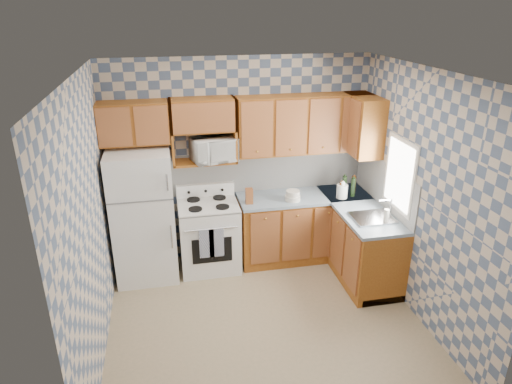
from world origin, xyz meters
The scene contains 30 objects.
floor centered at (0.00, 0.00, 0.00)m, with size 3.40×3.40×0.00m, color #8E7D5C.
back_wall centered at (0.00, 1.60, 1.35)m, with size 3.40×0.02×2.70m, color #4C5D7B.
right_wall centered at (1.70, 0.00, 1.35)m, with size 0.02×3.20×2.70m, color #4C5D7B.
backsplash_back centered at (0.40, 1.59, 1.20)m, with size 2.60×0.01×0.56m, color white.
backsplash_right centered at (1.69, 0.80, 1.20)m, with size 0.01×1.60×0.56m, color white.
refrigerator centered at (-1.27, 1.25, 0.84)m, with size 0.75×0.70×1.68m, color white.
stove_body centered at (-0.47, 1.28, 0.45)m, with size 0.76×0.65×0.90m, color white.
cooktop centered at (-0.47, 1.28, 0.91)m, with size 0.76×0.65×0.03m, color silver.
backguard centered at (-0.47, 1.55, 1.00)m, with size 0.76×0.08×0.17m, color white.
dish_towel_left centered at (-0.54, 0.93, 0.54)m, with size 0.18×0.03×0.39m, color navy.
dish_towel_right centered at (-0.41, 0.93, 0.54)m, with size 0.18×0.03×0.39m, color navy.
base_cabinets_back centered at (0.82, 1.30, 0.44)m, with size 1.75×0.60×0.88m, color brown.
base_cabinets_right centered at (1.40, 0.80, 0.44)m, with size 0.60×1.60×0.88m, color brown.
countertop_back centered at (0.82, 1.30, 0.90)m, with size 1.77×0.63×0.04m, color gray.
countertop_right centered at (1.40, 0.80, 0.90)m, with size 0.63×1.60×0.04m, color gray.
upper_cabinets_back centered at (0.82, 1.44, 1.85)m, with size 1.75×0.33×0.74m, color brown.
upper_cabinets_fridge centered at (-1.29, 1.44, 1.97)m, with size 0.82×0.33×0.50m, color brown.
upper_cabinets_right centered at (1.53, 1.25, 1.85)m, with size 0.33×0.70×0.74m, color brown.
microwave_shelf centered at (-0.47, 1.44, 1.44)m, with size 0.80×0.33×0.03m, color brown.
microwave centered at (-0.35, 1.39, 1.60)m, with size 0.54×0.37×0.30m, color white.
sink centered at (1.40, 0.45, 0.93)m, with size 0.48×0.40×0.03m, color #B7B7BC.
window centered at (1.69, 0.45, 1.45)m, with size 0.02×0.66×0.86m, color silver.
bottle_0 centered at (1.33, 1.19, 1.05)m, with size 0.06×0.06×0.27m, color black.
bottle_1 centered at (1.43, 1.13, 1.04)m, with size 0.06×0.06×0.25m, color black.
bottle_2 centered at (1.48, 1.23, 1.04)m, with size 0.06×0.06×0.23m, color #5B2B0C.
bottle_3 centered at (1.26, 1.11, 1.03)m, with size 0.06×0.06×0.21m, color #5B2B0C.
knife_block centered at (0.05, 1.18, 1.02)m, with size 0.09×0.09×0.20m, color brown.
electric_kettle centered at (1.27, 1.11, 1.01)m, with size 0.14×0.14×0.18m, color white.
food_containers centered at (0.62, 1.16, 0.99)m, with size 0.20×0.20×0.13m, color silver, non-canonical shape.
soap_bottle centered at (1.50, 0.31, 1.01)m, with size 0.06×0.06×0.17m, color silver.
Camera 1 is at (-0.94, -4.04, 3.29)m, focal length 32.00 mm.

